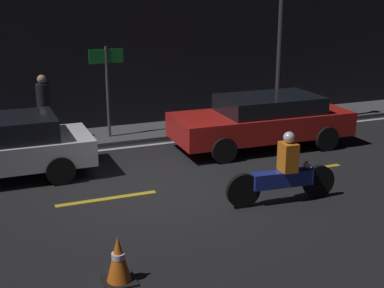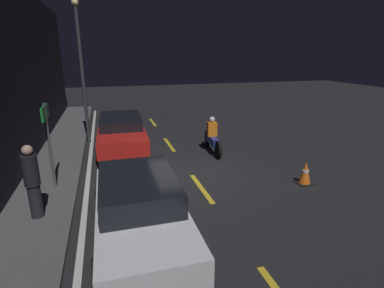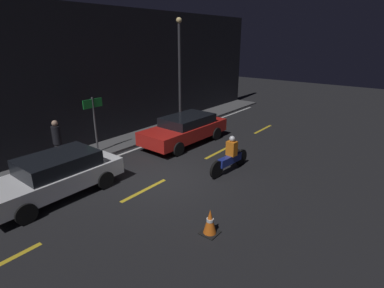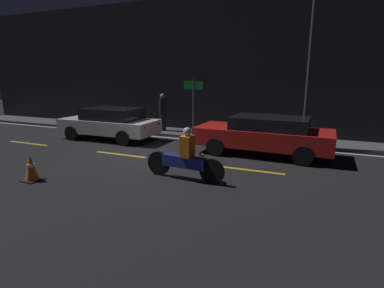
{
  "view_description": "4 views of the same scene",
  "coord_description": "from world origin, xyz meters",
  "px_view_note": "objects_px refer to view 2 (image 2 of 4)",
  "views": [
    {
      "loc": [
        -3.12,
        -9.64,
        4.01
      ],
      "look_at": [
        0.65,
        -0.36,
        1.03
      ],
      "focal_mm": 50.0,
      "sensor_mm": 36.0,
      "label": 1
    },
    {
      "loc": [
        -8.56,
        2.48,
        3.77
      ],
      "look_at": [
        0.47,
        -0.14,
        0.9
      ],
      "focal_mm": 28.0,
      "sensor_mm": 36.0,
      "label": 2
    },
    {
      "loc": [
        -7.03,
        -6.79,
        4.85
      ],
      "look_at": [
        1.82,
        0.18,
        0.82
      ],
      "focal_mm": 28.0,
      "sensor_mm": 36.0,
      "label": 3
    },
    {
      "loc": [
        5.18,
        -8.29,
        2.69
      ],
      "look_at": [
        1.88,
        -0.45,
        0.73
      ],
      "focal_mm": 28.0,
      "sensor_mm": 36.0,
      "label": 4
    }
  ],
  "objects_px": {
    "street_lamp": "(82,67)",
    "sedan_white": "(140,207)",
    "pedestrian": "(32,181)",
    "shop_sign": "(47,129)",
    "taxi_red": "(121,131)",
    "motorcycle": "(212,138)",
    "traffic_cone_near": "(305,173)"
  },
  "relations": [
    {
      "from": "street_lamp",
      "to": "sedan_white",
      "type": "bearing_deg",
      "value": -170.29
    },
    {
      "from": "pedestrian",
      "to": "shop_sign",
      "type": "height_order",
      "value": "shop_sign"
    },
    {
      "from": "shop_sign",
      "to": "street_lamp",
      "type": "relative_size",
      "value": 0.42
    },
    {
      "from": "sedan_white",
      "to": "street_lamp",
      "type": "distance_m",
      "value": 8.22
    },
    {
      "from": "taxi_red",
      "to": "motorcycle",
      "type": "relative_size",
      "value": 2.04
    },
    {
      "from": "sedan_white",
      "to": "taxi_red",
      "type": "xyz_separation_m",
      "value": [
        6.5,
        -0.02,
        0.0
      ]
    },
    {
      "from": "motorcycle",
      "to": "pedestrian",
      "type": "height_order",
      "value": "pedestrian"
    },
    {
      "from": "motorcycle",
      "to": "street_lamp",
      "type": "bearing_deg",
      "value": 64.83
    },
    {
      "from": "taxi_red",
      "to": "shop_sign",
      "type": "xyz_separation_m",
      "value": [
        -3.51,
        2.09,
        1.07
      ]
    },
    {
      "from": "sedan_white",
      "to": "taxi_red",
      "type": "bearing_deg",
      "value": 179.88
    },
    {
      "from": "pedestrian",
      "to": "shop_sign",
      "type": "xyz_separation_m",
      "value": [
        1.64,
        -0.16,
        0.8
      ]
    },
    {
      "from": "motorcycle",
      "to": "sedan_white",
      "type": "bearing_deg",
      "value": 150.14
    },
    {
      "from": "motorcycle",
      "to": "street_lamp",
      "type": "relative_size",
      "value": 0.39
    },
    {
      "from": "pedestrian",
      "to": "street_lamp",
      "type": "bearing_deg",
      "value": -8.17
    },
    {
      "from": "pedestrian",
      "to": "shop_sign",
      "type": "distance_m",
      "value": 1.83
    },
    {
      "from": "shop_sign",
      "to": "street_lamp",
      "type": "height_order",
      "value": "street_lamp"
    },
    {
      "from": "pedestrian",
      "to": "street_lamp",
      "type": "height_order",
      "value": "street_lamp"
    },
    {
      "from": "traffic_cone_near",
      "to": "street_lamp",
      "type": "xyz_separation_m",
      "value": [
        6.33,
        6.37,
        2.89
      ]
    },
    {
      "from": "taxi_red",
      "to": "street_lamp",
      "type": "relative_size",
      "value": 0.8
    },
    {
      "from": "traffic_cone_near",
      "to": "shop_sign",
      "type": "bearing_deg",
      "value": 77.3
    },
    {
      "from": "sedan_white",
      "to": "shop_sign",
      "type": "bearing_deg",
      "value": -145.22
    },
    {
      "from": "motorcycle",
      "to": "street_lamp",
      "type": "xyz_separation_m",
      "value": [
        2.7,
        4.74,
        2.66
      ]
    },
    {
      "from": "taxi_red",
      "to": "street_lamp",
      "type": "bearing_deg",
      "value": -130.57
    },
    {
      "from": "pedestrian",
      "to": "motorcycle",
      "type": "bearing_deg",
      "value": -57.06
    },
    {
      "from": "pedestrian",
      "to": "shop_sign",
      "type": "relative_size",
      "value": 0.73
    },
    {
      "from": "shop_sign",
      "to": "sedan_white",
      "type": "bearing_deg",
      "value": -145.29
    },
    {
      "from": "sedan_white",
      "to": "traffic_cone_near",
      "type": "distance_m",
      "value": 5.25
    },
    {
      "from": "traffic_cone_near",
      "to": "pedestrian",
      "type": "height_order",
      "value": "pedestrian"
    },
    {
      "from": "traffic_cone_near",
      "to": "street_lamp",
      "type": "distance_m",
      "value": 9.43
    },
    {
      "from": "sedan_white",
      "to": "motorcycle",
      "type": "height_order",
      "value": "motorcycle"
    },
    {
      "from": "sedan_white",
      "to": "motorcycle",
      "type": "xyz_separation_m",
      "value": [
        5.01,
        -3.42,
        -0.15
      ]
    },
    {
      "from": "taxi_red",
      "to": "motorcycle",
      "type": "distance_m",
      "value": 3.71
    }
  ]
}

